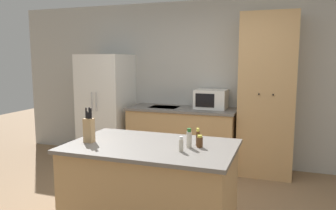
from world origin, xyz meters
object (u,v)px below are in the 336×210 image
at_px(pantry_cabinet, 267,96).
at_px(spice_bottle_amber_oil, 200,142).
at_px(refrigerator, 106,107).
at_px(knife_block, 89,129).
at_px(microwave, 211,99).
at_px(fire_extinguisher, 85,144).
at_px(spice_bottle_tall_dark, 198,138).
at_px(spice_bottle_short_red, 189,139).
at_px(spice_bottle_green_herb, 181,145).

xyz_separation_m(pantry_cabinet, spice_bottle_amber_oil, (-0.48, -2.04, -0.22)).
height_order(refrigerator, knife_block, refrigerator).
bearing_deg(refrigerator, knife_block, -63.97).
xyz_separation_m(pantry_cabinet, microwave, (-0.82, 0.05, -0.09)).
bearing_deg(knife_block, refrigerator, 116.03).
bearing_deg(knife_block, pantry_cabinet, 55.18).
height_order(microwave, fire_extinguisher, microwave).
height_order(refrigerator, microwave, refrigerator).
xyz_separation_m(spice_bottle_tall_dark, spice_bottle_short_red, (-0.06, -0.09, 0.01)).
bearing_deg(spice_bottle_tall_dark, spice_bottle_green_herb, -110.32).
height_order(spice_bottle_tall_dark, spice_bottle_short_red, spice_bottle_short_red).
bearing_deg(refrigerator, spice_bottle_green_herb, -47.26).
bearing_deg(pantry_cabinet, spice_bottle_tall_dark, -104.48).
bearing_deg(fire_extinguisher, knife_block, -55.07).
relative_size(microwave, spice_bottle_short_red, 2.68).
bearing_deg(pantry_cabinet, fire_extinguisher, 179.76).
distance_m(knife_block, spice_bottle_green_herb, 0.94).
bearing_deg(pantry_cabinet, microwave, 176.19).
bearing_deg(spice_bottle_amber_oil, spice_bottle_green_herb, -122.24).
xyz_separation_m(spice_bottle_short_red, fire_extinguisher, (-2.52, 2.09, -0.80)).
distance_m(knife_block, spice_bottle_short_red, 0.98).
bearing_deg(spice_bottle_green_herb, microwave, 95.45).
bearing_deg(spice_bottle_amber_oil, spice_bottle_tall_dark, 121.49).
height_order(microwave, spice_bottle_green_herb, microwave).
relative_size(spice_bottle_tall_dark, fire_extinguisher, 0.42).
relative_size(microwave, spice_bottle_amber_oil, 4.18).
relative_size(refrigerator, knife_block, 5.13).
height_order(pantry_cabinet, knife_block, pantry_cabinet).
distance_m(spice_bottle_tall_dark, spice_bottle_green_herb, 0.26).
xyz_separation_m(microwave, fire_extinguisher, (-2.27, -0.04, -0.90)).
relative_size(spice_bottle_tall_dark, spice_bottle_short_red, 0.93).
xyz_separation_m(microwave, spice_bottle_short_red, (0.25, -2.13, -0.11)).
xyz_separation_m(refrigerator, spice_bottle_amber_oil, (2.09, -1.95, 0.06)).
relative_size(knife_block, spice_bottle_short_red, 1.93).
bearing_deg(spice_bottle_green_herb, spice_bottle_tall_dark, 69.68).
bearing_deg(spice_bottle_amber_oil, fire_extinguisher, 141.88).
relative_size(microwave, spice_bottle_tall_dark, 2.88).
height_order(pantry_cabinet, spice_bottle_green_herb, pantry_cabinet).
bearing_deg(microwave, knife_block, -107.61).
relative_size(refrigerator, spice_bottle_green_herb, 13.10).
bearing_deg(spice_bottle_short_red, refrigerator, 135.27).
height_order(spice_bottle_amber_oil, fire_extinguisher, spice_bottle_amber_oil).
bearing_deg(spice_bottle_amber_oil, pantry_cabinet, 76.68).
height_order(knife_block, spice_bottle_tall_dark, knife_block).
distance_m(refrigerator, knife_block, 2.36).
bearing_deg(spice_bottle_green_herb, fire_extinguisher, 138.06).
height_order(knife_block, spice_bottle_amber_oil, knife_block).
xyz_separation_m(spice_bottle_tall_dark, spice_bottle_amber_oil, (0.03, -0.05, -0.02)).
bearing_deg(knife_block, spice_bottle_tall_dark, 12.47).
bearing_deg(knife_block, spice_bottle_short_red, 8.17).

